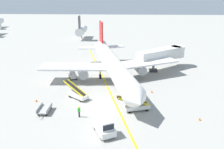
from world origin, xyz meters
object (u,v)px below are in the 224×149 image
Objects in this scene: belt_loader_forward_hold at (136,106)px; safety_cone_nose_right at (36,100)px; pushback_tug at (105,127)px; baggage_cart_loaded at (45,109)px; baggage_tug_near_wing at (72,74)px; safety_cone_nose_left at (200,119)px; airliner at (112,64)px; safety_cone_wingtip_left at (152,91)px; jet_bridge at (164,54)px; belt_loader_aft_hold at (77,94)px; ground_crew_marshaller at (79,111)px.

belt_loader_forward_hold is 11.72× the size of safety_cone_nose_right.
pushback_tug is 1.08× the size of baggage_cart_loaded.
baggage_tug_near_wing is 6.18× the size of safety_cone_nose_left.
airliner reaches higher than belt_loader_forward_hold.
belt_loader_forward_hold is 11.72× the size of safety_cone_wingtip_left.
safety_cone_nose_right is (-23.38, -18.13, -3.32)m from jet_bridge.
belt_loader_aft_hold is at bearing -135.84° from jet_bridge.
ground_crew_marshaller is at bearing -124.35° from jet_bridge.
belt_loader_forward_hold is 1.10× the size of belt_loader_aft_hold.
jet_bridge is at bearing 55.65° from ground_crew_marshaller.
belt_loader_forward_hold reaches higher than safety_cone_nose_right.
safety_cone_nose_left is (13.01, 3.96, -0.77)m from pushback_tug.
baggage_tug_near_wing is 0.58× the size of belt_loader_aft_hold.
pushback_tug is 15.12m from safety_cone_wingtip_left.
belt_loader_forward_hold reaches higher than ground_crew_marshaller.
belt_loader_aft_hold reaches higher than baggage_tug_near_wing.
jet_bridge is at bearing 66.73° from pushback_tug.
baggage_tug_near_wing is (-8.22, 19.65, -0.07)m from pushback_tug.
baggage_cart_loaded is (-9.44, 5.25, -0.53)m from pushback_tug.
safety_cone_nose_left and safety_cone_nose_right have the same top height.
baggage_cart_loaded is (-1.22, -14.40, -0.46)m from baggage_tug_near_wing.
safety_cone_wingtip_left is (15.58, -6.46, -0.71)m from baggage_tug_near_wing.
safety_cone_nose_right is (-6.48, -1.71, -0.56)m from belt_loader_aft_hold.
belt_loader_forward_hold is at bearing -7.33° from safety_cone_nose_right.
belt_loader_aft_hold is 6.45m from baggage_cart_loaded.
airliner reaches higher than baggage_tug_near_wing.
ground_crew_marshaller is 3.86× the size of safety_cone_wingtip_left.
safety_cone_nose_left is (1.52, -22.76, -3.32)m from jet_bridge.
safety_cone_wingtip_left is at bearing 121.45° from safety_cone_nose_left.
safety_cone_nose_left is at bearing -3.31° from baggage_cart_loaded.
baggage_tug_near_wing is at bearing 85.16° from baggage_cart_loaded.
airliner reaches higher than pushback_tug.
pushback_tug reaches higher than ground_crew_marshaller.
baggage_cart_loaded is 4.14m from safety_cone_nose_right.
safety_cone_nose_left is (12.99, -14.96, -3.20)m from airliner.
ground_crew_marshaller is 9.13m from safety_cone_nose_right.
safety_cone_nose_left is at bearing -49.04° from airliner.
baggage_tug_near_wing is at bearing 112.70° from pushback_tug.
baggage_tug_near_wing is 9.77m from belt_loader_aft_hold.
safety_cone_nose_right is (-11.90, 8.58, -0.77)m from pushback_tug.
belt_loader_aft_hold is 2.77× the size of ground_crew_marshaller.
safety_cone_nose_right is at bearing 126.46° from baggage_cart_loaded.
jet_bridge is 14.52m from safety_cone_wingtip_left.
safety_cone_nose_right is at bearing -108.37° from baggage_tug_near_wing.
baggage_tug_near_wing is at bearing 71.63° from safety_cone_nose_right.
belt_loader_aft_hold reaches higher than safety_cone_wingtip_left.
baggage_cart_loaded is at bearing -94.84° from baggage_tug_near_wing.
pushback_tug is at bearing -163.09° from safety_cone_nose_left.
belt_loader_forward_hold is at bearing -71.14° from airliner.
ground_crew_marshaller reaches higher than safety_cone_wingtip_left.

